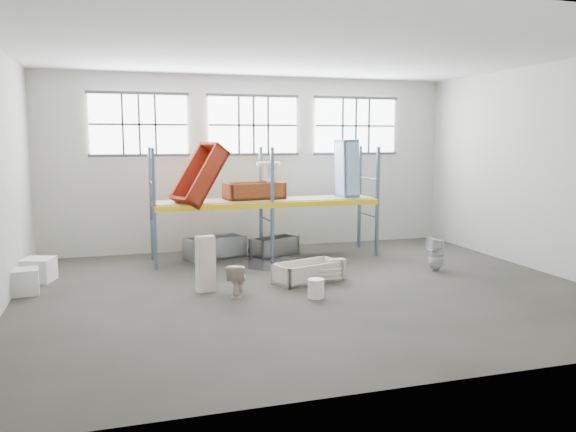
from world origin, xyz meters
name	(u,v)px	position (x,y,z in m)	size (l,w,h in m)	color
floor	(308,292)	(0.00, 0.00, -0.05)	(12.00, 10.00, 0.10)	#47443E
ceiling	(309,48)	(0.00, 0.00, 5.05)	(12.00, 10.00, 0.10)	silver
wall_back	(253,163)	(0.00, 5.05, 2.50)	(12.00, 0.10, 5.00)	#B5B5A7
wall_front	(439,197)	(0.00, -5.05, 2.50)	(12.00, 0.10, 5.00)	#B6B5A9
wall_right	(547,169)	(6.05, 0.00, 2.50)	(0.10, 10.00, 5.00)	#B0AFA2
window_left	(139,124)	(-3.20, 4.94, 3.60)	(2.60, 0.04, 1.60)	white
window_mid	(253,125)	(0.00, 4.94, 3.60)	(2.60, 0.04, 1.60)	white
window_right	(355,126)	(3.20, 4.94, 3.60)	(2.60, 0.04, 1.60)	white
rack_upright_la	(154,209)	(-3.00, 2.90, 1.50)	(0.08, 0.08, 3.00)	slate
rack_upright_lb	(151,204)	(-3.00, 4.10, 1.50)	(0.08, 0.08, 3.00)	slate
rack_upright_ma	(272,205)	(0.00, 2.90, 1.50)	(0.08, 0.08, 3.00)	slate
rack_upright_mb	(261,200)	(0.00, 4.10, 1.50)	(0.08, 0.08, 3.00)	slate
rack_upright_ra	(377,202)	(3.00, 2.90, 1.50)	(0.08, 0.08, 3.00)	slate
rack_upright_rb	(360,197)	(3.00, 4.10, 1.50)	(0.08, 0.08, 3.00)	slate
rack_beam_front	(272,205)	(0.00, 2.90, 1.50)	(6.00, 0.10, 0.14)	yellow
rack_beam_back	(261,200)	(0.00, 4.10, 1.50)	(6.00, 0.10, 0.14)	yellow
shelf_deck	(266,200)	(0.00, 3.50, 1.58)	(5.90, 1.10, 0.03)	gray
wet_patch	(275,263)	(0.00, 2.70, 0.00)	(1.80, 1.80, 0.00)	black
bathtub_beige	(307,272)	(0.20, 0.65, 0.22)	(1.51, 0.71, 0.45)	beige
cistern_spare	(336,267)	(0.90, 0.64, 0.28)	(0.41, 0.20, 0.39)	beige
sink_in_tub	(309,274)	(0.27, 0.73, 0.16)	(0.39, 0.39, 0.13)	beige
toilet_beige	(237,279)	(-1.55, 0.03, 0.33)	(0.37, 0.65, 0.67)	beige
cistern_tall	(206,264)	(-2.13, 0.48, 0.60)	(0.38, 0.25, 1.19)	silver
toilet_white	(436,254)	(3.58, 0.76, 0.41)	(0.37, 0.38, 0.83)	silver
steel_tub_left	(215,247)	(-1.36, 3.84, 0.29)	(1.58, 0.74, 0.58)	#B6BBC0
steel_tub_right	(274,246)	(0.29, 3.79, 0.24)	(1.33, 0.62, 0.49)	#93959A
rust_tub_flat	(254,191)	(-0.30, 3.65, 1.82)	(1.58, 0.74, 0.45)	brown
rust_tub_tilted	(200,175)	(-1.81, 3.28, 2.29)	(1.71, 0.80, 0.48)	maroon
sink_on_shelf	(268,181)	(-0.01, 3.25, 2.09)	(0.63, 0.49, 0.56)	silver
blue_tub_upright	(347,168)	(2.32, 3.48, 2.40)	(1.59, 0.75, 0.45)	#85A8D7
bucket	(316,288)	(-0.06, -0.67, 0.20)	(0.33, 0.33, 0.39)	white
carton_near	(23,282)	(-5.82, 1.36, 0.27)	(0.62, 0.53, 0.53)	silver
carton_far	(38,270)	(-5.64, 2.45, 0.27)	(0.64, 0.64, 0.53)	silver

